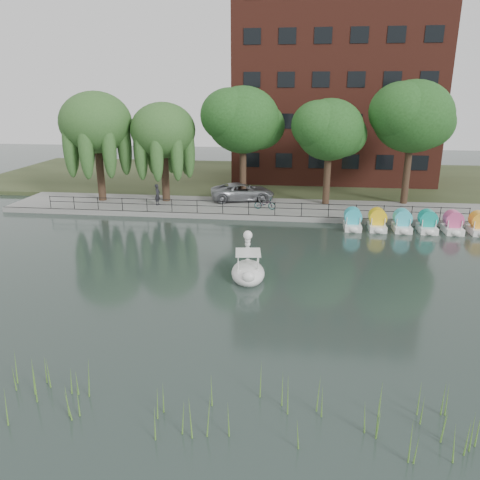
% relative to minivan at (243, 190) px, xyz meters
% --- Properties ---
extents(ground_plane, '(120.00, 120.00, 0.00)m').
position_rel_minivan_xyz_m(ground_plane, '(1.02, -17.86, -1.26)').
color(ground_plane, '#354542').
extents(promenade, '(40.00, 6.00, 0.40)m').
position_rel_minivan_xyz_m(promenade, '(1.02, -1.86, -1.06)').
color(promenade, gray).
rests_on(promenade, ground_plane).
extents(kerb, '(40.00, 0.25, 0.40)m').
position_rel_minivan_xyz_m(kerb, '(1.02, -4.81, -1.06)').
color(kerb, gray).
rests_on(kerb, ground_plane).
extents(land_strip, '(60.00, 22.00, 0.36)m').
position_rel_minivan_xyz_m(land_strip, '(1.02, 12.14, -1.08)').
color(land_strip, '#47512D').
rests_on(land_strip, ground_plane).
extents(railing, '(32.00, 0.05, 1.00)m').
position_rel_minivan_xyz_m(railing, '(1.02, -4.61, -0.11)').
color(railing, black).
rests_on(railing, promenade).
extents(apartment_building, '(20.00, 10.07, 18.00)m').
position_rel_minivan_xyz_m(apartment_building, '(8.02, 12.11, 8.10)').
color(apartment_building, '#4C1E16').
rests_on(apartment_building, land_strip).
extents(willow_left, '(5.88, 5.88, 9.01)m').
position_rel_minivan_xyz_m(willow_left, '(-11.98, -1.36, 5.61)').
color(willow_left, '#473323').
rests_on(willow_left, promenade).
extents(willow_mid, '(5.32, 5.32, 8.15)m').
position_rel_minivan_xyz_m(willow_mid, '(-6.48, -0.86, 4.99)').
color(willow_mid, '#473323').
rests_on(willow_mid, promenade).
extents(broadleaf_center, '(6.00, 6.00, 9.25)m').
position_rel_minivan_xyz_m(broadleaf_center, '(0.02, 0.14, 5.80)').
color(broadleaf_center, '#473323').
rests_on(broadleaf_center, promenade).
extents(broadleaf_right, '(5.40, 5.40, 8.32)m').
position_rel_minivan_xyz_m(broadleaf_right, '(7.02, -0.36, 5.13)').
color(broadleaf_right, '#473323').
rests_on(broadleaf_right, promenade).
extents(broadleaf_far, '(6.30, 6.30, 9.71)m').
position_rel_minivan_xyz_m(broadleaf_far, '(13.52, 0.64, 6.14)').
color(broadleaf_far, '#473323').
rests_on(broadleaf_far, promenade).
extents(minivan, '(4.33, 6.70, 1.72)m').
position_rel_minivan_xyz_m(minivan, '(0.00, 0.00, 0.00)').
color(minivan, gray).
rests_on(minivan, promenade).
extents(bicycle, '(0.82, 1.78, 1.00)m').
position_rel_minivan_xyz_m(bicycle, '(2.14, -2.88, -0.36)').
color(bicycle, gray).
rests_on(bicycle, promenade).
extents(pedestrian, '(0.53, 0.75, 1.98)m').
position_rel_minivan_xyz_m(pedestrian, '(-6.73, -2.49, 0.13)').
color(pedestrian, black).
rests_on(pedestrian, promenade).
extents(swan_boat, '(2.08, 2.97, 2.35)m').
position_rel_minivan_xyz_m(swan_boat, '(2.25, -16.30, -0.75)').
color(swan_boat, white).
rests_on(swan_boat, ground_plane).
extents(pedal_boat_row, '(9.65, 1.70, 1.40)m').
position_rel_minivan_xyz_m(pedal_boat_row, '(12.87, -6.33, -0.65)').
color(pedal_boat_row, white).
rests_on(pedal_boat_row, ground_plane).
extents(reed_bank, '(24.00, 2.40, 1.20)m').
position_rel_minivan_xyz_m(reed_bank, '(3.02, -27.36, -0.66)').
color(reed_bank, '#669938').
rests_on(reed_bank, ground_plane).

